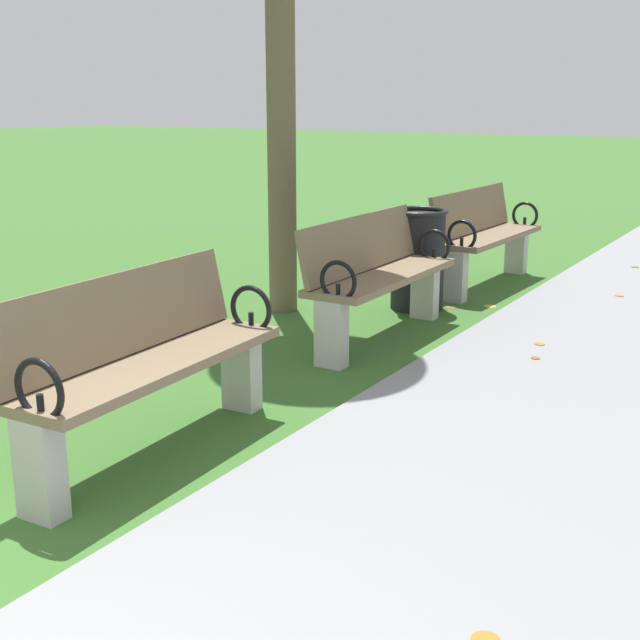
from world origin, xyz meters
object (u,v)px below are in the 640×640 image
(park_bench_4, at_px, (484,235))
(trash_bin, at_px, (418,259))
(park_bench_3, at_px, (377,274))
(park_bench_2, at_px, (145,360))

(park_bench_4, height_order, trash_bin, park_bench_4)
(park_bench_3, bearing_deg, park_bench_2, -90.00)
(park_bench_2, bearing_deg, park_bench_3, 90.00)
(park_bench_3, height_order, trash_bin, park_bench_3)
(park_bench_3, xyz_separation_m, park_bench_4, (0.00, 2.13, 0.00))
(park_bench_2, xyz_separation_m, park_bench_4, (-0.00, 4.54, 0.00))
(park_bench_4, bearing_deg, trash_bin, -97.44)
(park_bench_2, height_order, park_bench_3, same)
(park_bench_4, distance_m, trash_bin, 1.14)
(trash_bin, bearing_deg, park_bench_3, -81.67)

